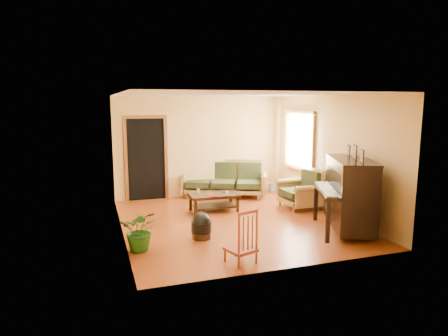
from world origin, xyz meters
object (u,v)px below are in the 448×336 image
object	(u,v)px
coffee_table	(214,203)
red_chair	(241,236)
ceramic_crock	(272,188)
piano	(350,196)
footstool	(201,229)
armchair	(299,188)
potted_plant	(141,230)
sofa	(224,179)

from	to	relation	value
coffee_table	red_chair	world-z (taller)	red_chair
ceramic_crock	piano	bearing A→B (deg)	-90.76
red_chair	ceramic_crock	distance (m)	4.98
coffee_table	footstool	bearing A→B (deg)	-113.92
armchair	potted_plant	size ratio (longest dim) A/B	1.32
footstool	sofa	bearing A→B (deg)	64.50
sofa	armchair	xyz separation A→B (m)	(1.30, -1.65, 0.00)
ceramic_crock	potted_plant	size ratio (longest dim) A/B	0.36
ceramic_crock	sofa	bearing A→B (deg)	-178.37
sofa	red_chair	size ratio (longest dim) A/B	2.54
sofa	footstool	xyz separation A→B (m)	(-1.41, -2.96, -0.29)
piano	ceramic_crock	size ratio (longest dim) A/B	6.21
armchair	coffee_table	bearing A→B (deg)	167.64
ceramic_crock	red_chair	bearing A→B (deg)	-120.79
sofa	coffee_table	bearing A→B (deg)	-93.20
piano	potted_plant	size ratio (longest dim) A/B	2.24
sofa	armchair	distance (m)	2.10
piano	red_chair	bearing A→B (deg)	-140.38
piano	coffee_table	bearing A→B (deg)	155.45
armchair	ceramic_crock	xyz separation A→B (m)	(0.11, 1.69, -0.34)
armchair	footstool	bearing A→B (deg)	-155.90
footstool	potted_plant	xyz separation A→B (m)	(-1.11, -0.28, 0.18)
armchair	footstool	size ratio (longest dim) A/B	2.52
footstool	potted_plant	distance (m)	1.16
ceramic_crock	potted_plant	distance (m)	5.13
sofa	coffee_table	size ratio (longest dim) A/B	1.99
coffee_table	red_chair	distance (m)	3.00
sofa	potted_plant	world-z (taller)	sofa
ceramic_crock	potted_plant	world-z (taller)	potted_plant
piano	footstool	world-z (taller)	piano
armchair	piano	xyz separation A→B (m)	(0.07, -1.81, 0.23)
ceramic_crock	coffee_table	bearing A→B (deg)	-147.61
potted_plant	red_chair	bearing A→B (deg)	-35.50
armchair	piano	size ratio (longest dim) A/B	0.59
coffee_table	armchair	bearing A→B (deg)	-10.61
coffee_table	piano	distance (m)	3.02
sofa	footstool	bearing A→B (deg)	-91.18
coffee_table	ceramic_crock	bearing A→B (deg)	32.39
armchair	red_chair	distance (m)	3.55
armchair	ceramic_crock	distance (m)	1.72
footstool	ceramic_crock	bearing A→B (deg)	46.73
sofa	piano	bearing A→B (deg)	-44.14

